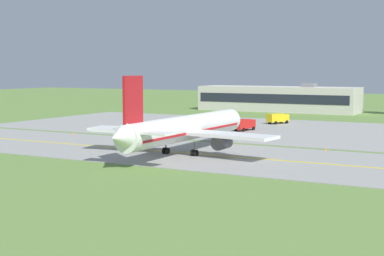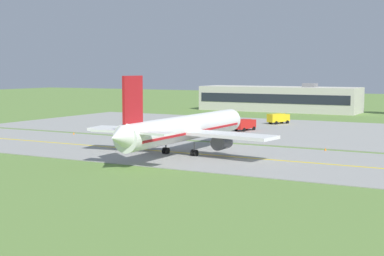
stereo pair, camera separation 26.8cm
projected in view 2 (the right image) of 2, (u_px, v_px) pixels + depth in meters
name	position (u px, v px, depth m)	size (l,w,h in m)	color
ground_plane	(157.00, 151.00, 96.67)	(500.00, 500.00, 0.00)	olive
taxiway_strip	(157.00, 151.00, 96.67)	(240.00, 28.00, 0.10)	gray
apron_pad	(296.00, 131.00, 128.59)	(140.00, 52.00, 0.10)	gray
taxiway_centreline	(157.00, 151.00, 96.66)	(220.00, 0.60, 0.01)	yellow
airplane_lead	(185.00, 129.00, 93.01)	(32.52, 39.50, 12.70)	white
service_truck_fuel	(245.00, 124.00, 128.14)	(3.29, 6.29, 2.60)	red
service_truck_catering	(278.00, 118.00, 144.28)	(4.45, 6.30, 2.60)	yellow
terminal_building	(279.00, 99.00, 188.63)	(51.51, 13.72, 9.15)	beige
traffic_cone_near_edge	(74.00, 133.00, 120.78)	(0.44, 0.44, 0.60)	orange
traffic_cone_mid_edge	(325.00, 149.00, 96.68)	(0.44, 0.44, 0.60)	orange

